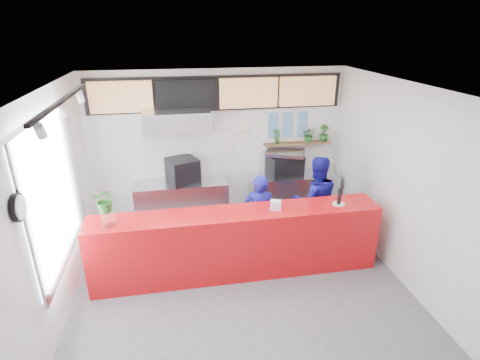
# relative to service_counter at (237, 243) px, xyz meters

# --- Properties ---
(floor) EXTENTS (5.00, 5.00, 0.00)m
(floor) POSITION_rel_service_counter_xyz_m (0.00, -0.40, -0.55)
(floor) COLOR slate
(floor) RESTS_ON ground
(ceiling) EXTENTS (5.00, 5.00, 0.00)m
(ceiling) POSITION_rel_service_counter_xyz_m (0.00, -0.40, 2.45)
(ceiling) COLOR silver
(wall_back) EXTENTS (5.00, 0.00, 5.00)m
(wall_back) POSITION_rel_service_counter_xyz_m (0.00, 2.10, 0.95)
(wall_back) COLOR white
(wall_back) RESTS_ON ground
(wall_left) EXTENTS (0.00, 5.00, 5.00)m
(wall_left) POSITION_rel_service_counter_xyz_m (-2.50, -0.40, 0.95)
(wall_left) COLOR white
(wall_left) RESTS_ON ground
(wall_right) EXTENTS (0.00, 5.00, 5.00)m
(wall_right) POSITION_rel_service_counter_xyz_m (2.50, -0.40, 0.95)
(wall_right) COLOR white
(wall_right) RESTS_ON ground
(service_counter) EXTENTS (4.50, 0.60, 1.10)m
(service_counter) POSITION_rel_service_counter_xyz_m (0.00, 0.00, 0.00)
(service_counter) COLOR red
(service_counter) RESTS_ON ground
(cream_band) EXTENTS (5.00, 0.02, 0.80)m
(cream_band) POSITION_rel_service_counter_xyz_m (0.00, 2.09, 2.05)
(cream_band) COLOR beige
(cream_band) RESTS_ON wall_back
(prep_bench) EXTENTS (1.80, 0.60, 0.90)m
(prep_bench) POSITION_rel_service_counter_xyz_m (-0.80, 1.80, -0.10)
(prep_bench) COLOR #B2B5BA
(prep_bench) RESTS_ON ground
(panini_oven) EXTENTS (0.69, 0.69, 0.48)m
(panini_oven) POSITION_rel_service_counter_xyz_m (-0.75, 1.80, 0.59)
(panini_oven) COLOR black
(panini_oven) RESTS_ON prep_bench
(extraction_hood) EXTENTS (1.20, 0.70, 0.35)m
(extraction_hood) POSITION_rel_service_counter_xyz_m (-0.80, 1.75, 1.60)
(extraction_hood) COLOR #B2B5BA
(extraction_hood) RESTS_ON ceiling
(hood_lip) EXTENTS (1.20, 0.69, 0.31)m
(hood_lip) POSITION_rel_service_counter_xyz_m (-0.80, 1.75, 1.40)
(hood_lip) COLOR #B2B5BA
(hood_lip) RESTS_ON ceiling
(right_bench) EXTENTS (1.80, 0.60, 0.90)m
(right_bench) POSITION_rel_service_counter_xyz_m (1.50, 1.80, -0.10)
(right_bench) COLOR #B2B5BA
(right_bench) RESTS_ON ground
(espresso_machine) EXTENTS (0.73, 0.58, 0.43)m
(espresso_machine) POSITION_rel_service_counter_xyz_m (1.29, 1.80, 0.56)
(espresso_machine) COLOR black
(espresso_machine) RESTS_ON right_bench
(espresso_tray) EXTENTS (0.88, 0.75, 0.07)m
(espresso_tray) POSITION_rel_service_counter_xyz_m (1.29, 1.80, 0.83)
(espresso_tray) COLOR #AAACB1
(espresso_tray) RESTS_ON espresso_machine
(herb_shelf) EXTENTS (1.40, 0.18, 0.04)m
(herb_shelf) POSITION_rel_service_counter_xyz_m (1.60, 2.00, 0.95)
(herb_shelf) COLOR brown
(herb_shelf) RESTS_ON wall_back
(menu_board_far_left) EXTENTS (1.10, 0.10, 0.55)m
(menu_board_far_left) POSITION_rel_service_counter_xyz_m (-1.75, 1.98, 2.00)
(menu_board_far_left) COLOR tan
(menu_board_far_left) RESTS_ON wall_back
(menu_board_mid_left) EXTENTS (1.10, 0.10, 0.55)m
(menu_board_mid_left) POSITION_rel_service_counter_xyz_m (-0.59, 1.98, 2.00)
(menu_board_mid_left) COLOR black
(menu_board_mid_left) RESTS_ON wall_back
(menu_board_mid_right) EXTENTS (1.10, 0.10, 0.55)m
(menu_board_mid_right) POSITION_rel_service_counter_xyz_m (0.57, 1.98, 2.00)
(menu_board_mid_right) COLOR tan
(menu_board_mid_right) RESTS_ON wall_back
(menu_board_far_right) EXTENTS (1.10, 0.10, 0.55)m
(menu_board_far_right) POSITION_rel_service_counter_xyz_m (1.73, 1.98, 2.00)
(menu_board_far_right) COLOR tan
(menu_board_far_right) RESTS_ON wall_back
(soffit) EXTENTS (4.80, 0.04, 0.65)m
(soffit) POSITION_rel_service_counter_xyz_m (0.00, 2.06, 2.00)
(soffit) COLOR black
(soffit) RESTS_ON wall_back
(window_pane) EXTENTS (0.04, 2.20, 1.90)m
(window_pane) POSITION_rel_service_counter_xyz_m (-2.47, -0.10, 1.15)
(window_pane) COLOR silver
(window_pane) RESTS_ON wall_left
(window_frame) EXTENTS (0.03, 2.30, 2.00)m
(window_frame) POSITION_rel_service_counter_xyz_m (-2.45, -0.10, 1.15)
(window_frame) COLOR #B2B5BA
(window_frame) RESTS_ON wall_left
(wall_clock_rim) EXTENTS (0.05, 0.30, 0.30)m
(wall_clock_rim) POSITION_rel_service_counter_xyz_m (-2.46, -1.30, 1.50)
(wall_clock_rim) COLOR black
(wall_clock_rim) RESTS_ON wall_left
(wall_clock_face) EXTENTS (0.02, 0.26, 0.26)m
(wall_clock_face) POSITION_rel_service_counter_xyz_m (-2.43, -1.30, 1.50)
(wall_clock_face) COLOR white
(wall_clock_face) RESTS_ON wall_left
(track_rail) EXTENTS (0.05, 2.40, 0.04)m
(track_rail) POSITION_rel_service_counter_xyz_m (-2.10, -0.40, 2.39)
(track_rail) COLOR black
(track_rail) RESTS_ON ceiling
(dec_plate_a) EXTENTS (0.24, 0.03, 0.24)m
(dec_plate_a) POSITION_rel_service_counter_xyz_m (0.15, 2.07, 1.20)
(dec_plate_a) COLOR silver
(dec_plate_a) RESTS_ON wall_back
(dec_plate_b) EXTENTS (0.24, 0.03, 0.24)m
(dec_plate_b) POSITION_rel_service_counter_xyz_m (0.45, 2.07, 1.10)
(dec_plate_b) COLOR silver
(dec_plate_b) RESTS_ON wall_back
(dec_plate_c) EXTENTS (0.24, 0.03, 0.24)m
(dec_plate_c) POSITION_rel_service_counter_xyz_m (0.15, 2.07, 0.90)
(dec_plate_c) COLOR silver
(dec_plate_c) RESTS_ON wall_back
(dec_plate_d) EXTENTS (0.24, 0.03, 0.24)m
(dec_plate_d) POSITION_rel_service_counter_xyz_m (0.50, 2.07, 1.35)
(dec_plate_d) COLOR silver
(dec_plate_d) RESTS_ON wall_back
(photo_frame_a) EXTENTS (0.20, 0.02, 0.25)m
(photo_frame_a) POSITION_rel_service_counter_xyz_m (1.10, 2.08, 1.45)
(photo_frame_a) COLOR #598CBF
(photo_frame_a) RESTS_ON wall_back
(photo_frame_b) EXTENTS (0.20, 0.02, 0.25)m
(photo_frame_b) POSITION_rel_service_counter_xyz_m (1.40, 2.08, 1.45)
(photo_frame_b) COLOR #598CBF
(photo_frame_b) RESTS_ON wall_back
(photo_frame_c) EXTENTS (0.20, 0.02, 0.25)m
(photo_frame_c) POSITION_rel_service_counter_xyz_m (1.70, 2.08, 1.45)
(photo_frame_c) COLOR #598CBF
(photo_frame_c) RESTS_ON wall_back
(photo_frame_d) EXTENTS (0.20, 0.02, 0.25)m
(photo_frame_d) POSITION_rel_service_counter_xyz_m (1.10, 2.08, 1.20)
(photo_frame_d) COLOR #598CBF
(photo_frame_d) RESTS_ON wall_back
(photo_frame_e) EXTENTS (0.20, 0.02, 0.25)m
(photo_frame_e) POSITION_rel_service_counter_xyz_m (1.40, 2.08, 1.20)
(photo_frame_e) COLOR #598CBF
(photo_frame_e) RESTS_ON wall_back
(photo_frame_f) EXTENTS (0.20, 0.02, 0.25)m
(photo_frame_f) POSITION_rel_service_counter_xyz_m (1.70, 2.08, 1.20)
(photo_frame_f) COLOR #598CBF
(photo_frame_f) RESTS_ON wall_back
(staff_center) EXTENTS (0.61, 0.46, 1.48)m
(staff_center) POSITION_rel_service_counter_xyz_m (0.46, 0.48, 0.19)
(staff_center) COLOR navy
(staff_center) RESTS_ON ground
(staff_right) EXTENTS (0.88, 0.72, 1.68)m
(staff_right) POSITION_rel_service_counter_xyz_m (1.52, 0.65, 0.29)
(staff_right) COLOR navy
(staff_right) RESTS_ON ground
(herb_a) EXTENTS (0.17, 0.13, 0.30)m
(herb_a) POSITION_rel_service_counter_xyz_m (1.16, 2.00, 1.12)
(herb_a) COLOR #266122
(herb_a) RESTS_ON herb_shelf
(herb_c) EXTENTS (0.36, 0.34, 0.31)m
(herb_c) POSITION_rel_service_counter_xyz_m (1.84, 2.00, 1.13)
(herb_c) COLOR #266122
(herb_c) RESTS_ON herb_shelf
(herb_d) EXTENTS (0.21, 0.19, 0.33)m
(herb_d) POSITION_rel_service_counter_xyz_m (2.15, 2.00, 1.14)
(herb_d) COLOR #266122
(herb_d) RESTS_ON herb_shelf
(glass_vase) EXTENTS (0.21, 0.21, 0.23)m
(glass_vase) POSITION_rel_service_counter_xyz_m (-1.86, -0.09, 0.66)
(glass_vase) COLOR silver
(glass_vase) RESTS_ON service_counter
(basil_vase) EXTENTS (0.36, 0.32, 0.37)m
(basil_vase) POSITION_rel_service_counter_xyz_m (-1.86, -0.09, 0.96)
(basil_vase) COLOR #266122
(basil_vase) RESTS_ON glass_vase
(napkin_holder) EXTENTS (0.19, 0.15, 0.15)m
(napkin_holder) POSITION_rel_service_counter_xyz_m (0.60, -0.01, 0.62)
(napkin_holder) COLOR silver
(napkin_holder) RESTS_ON service_counter
(white_plate) EXTENTS (0.22, 0.22, 0.01)m
(white_plate) POSITION_rel_service_counter_xyz_m (1.63, -0.03, 0.56)
(white_plate) COLOR silver
(white_plate) RESTS_ON service_counter
(pepper_mill) EXTENTS (0.07, 0.07, 0.25)m
(pepper_mill) POSITION_rel_service_counter_xyz_m (1.63, -0.03, 0.69)
(pepper_mill) COLOR black
(pepper_mill) RESTS_ON white_plate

